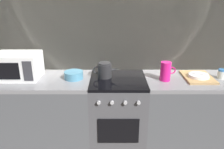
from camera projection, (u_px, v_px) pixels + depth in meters
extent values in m
plane|color=#6B6054|center=(118.00, 148.00, 2.74)|extent=(8.00, 8.00, 0.00)
cube|color=#B2AD9E|center=(118.00, 45.00, 2.63)|extent=(3.60, 0.05, 2.40)
cube|color=silver|center=(118.00, 45.00, 2.61)|extent=(3.58, 0.01, 2.39)
cube|color=#515459|center=(40.00, 117.00, 2.60)|extent=(1.20, 0.60, 0.86)
cube|color=gray|center=(35.00, 80.00, 2.44)|extent=(1.20, 0.60, 0.04)
cube|color=#4C4C51|center=(118.00, 117.00, 2.59)|extent=(0.60, 0.60, 0.87)
cube|color=black|center=(119.00, 80.00, 2.43)|extent=(0.59, 0.59, 0.03)
cube|color=black|center=(119.00, 131.00, 2.30)|extent=(0.42, 0.01, 0.28)
cylinder|color=#B7B7BC|center=(99.00, 103.00, 2.17)|extent=(0.04, 0.02, 0.04)
cylinder|color=#B7B7BC|center=(113.00, 103.00, 2.17)|extent=(0.04, 0.02, 0.04)
cylinder|color=#B7B7BC|center=(126.00, 103.00, 2.17)|extent=(0.04, 0.02, 0.04)
cylinder|color=#B7B7BC|center=(139.00, 103.00, 2.17)|extent=(0.04, 0.02, 0.04)
cube|color=#515459|center=(197.00, 117.00, 2.59)|extent=(1.20, 0.60, 0.86)
cube|color=gray|center=(202.00, 81.00, 2.43)|extent=(1.20, 0.60, 0.04)
cube|color=white|center=(19.00, 66.00, 2.42)|extent=(0.46, 0.34, 0.27)
cube|color=black|center=(6.00, 71.00, 2.26)|extent=(0.28, 0.01, 0.17)
cube|color=#333338|center=(28.00, 71.00, 2.26)|extent=(0.09, 0.01, 0.21)
cylinder|color=#262628|center=(105.00, 71.00, 2.45)|extent=(0.15, 0.15, 0.15)
cylinder|color=#262628|center=(105.00, 63.00, 2.42)|extent=(0.13, 0.13, 0.02)
cone|color=#262628|center=(116.00, 69.00, 2.44)|extent=(0.10, 0.04, 0.05)
torus|color=#262628|center=(98.00, 70.00, 2.45)|extent=(0.08, 0.01, 0.08)
cylinder|color=teal|center=(75.00, 75.00, 2.43)|extent=(0.20, 0.20, 0.08)
cylinder|color=#E5197A|center=(166.00, 71.00, 2.36)|extent=(0.11, 0.11, 0.20)
torus|color=#E5197A|center=(173.00, 70.00, 2.35)|extent=(0.08, 0.01, 0.08)
cube|color=tan|center=(199.00, 77.00, 2.45)|extent=(0.30, 0.40, 0.02)
cylinder|color=white|center=(199.00, 76.00, 2.43)|extent=(0.22, 0.22, 0.01)
cylinder|color=white|center=(200.00, 75.00, 2.42)|extent=(0.21, 0.21, 0.01)
cylinder|color=silver|center=(202.00, 74.00, 2.42)|extent=(0.16, 0.07, 0.01)
cube|color=silver|center=(198.00, 74.00, 2.43)|extent=(0.16, 0.09, 0.00)
cylinder|color=silver|center=(222.00, 75.00, 2.42)|extent=(0.08, 0.08, 0.08)
cylinder|color=#2D6BAD|center=(223.00, 70.00, 2.40)|extent=(0.07, 0.07, 0.02)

